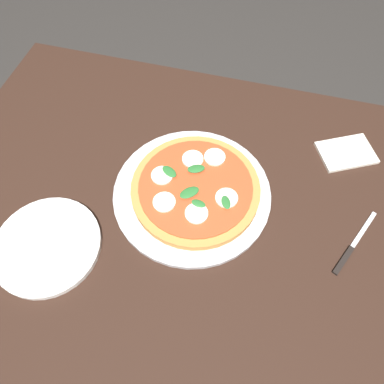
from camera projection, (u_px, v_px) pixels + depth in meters
ground_plane at (186, 295)px, 1.46m from camera, size 6.00×6.00×0.00m
dining_table at (182, 228)px, 0.90m from camera, size 1.17×0.86×0.77m
serving_tray at (192, 193)px, 0.80m from camera, size 0.35×0.35×0.01m
pizza at (195, 188)px, 0.79m from camera, size 0.29×0.29×0.03m
plate_white at (47, 245)px, 0.74m from camera, size 0.22×0.22×0.01m
napkin at (346, 153)px, 0.87m from camera, size 0.16×0.14×0.01m
knife at (350, 250)px, 0.74m from camera, size 0.09×0.17×0.01m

